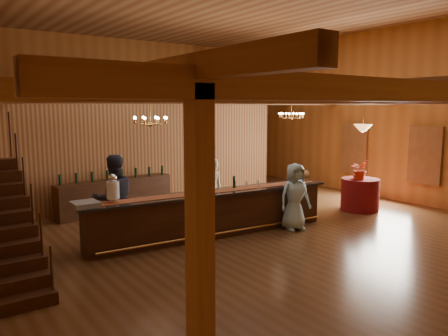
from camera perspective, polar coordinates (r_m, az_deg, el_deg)
floor at (r=11.33m, az=1.43°, el=-7.33°), size 14.00×14.00×0.00m
ceiling at (r=11.21m, az=1.54°, el=20.90°), size 14.00×14.00×0.00m
wall_back at (r=17.06m, az=-12.83°, el=6.98°), size 12.00×0.10×5.50m
wall_right at (r=15.30m, az=19.94°, el=6.61°), size 0.10×14.00×5.50m
beam_grid at (r=11.34m, az=-0.06°, el=9.24°), size 11.90×13.90×0.39m
support_posts at (r=10.63m, az=3.07°, el=0.44°), size 9.20×10.20×3.20m
partition_wall at (r=13.74m, az=-9.00°, el=1.86°), size 9.00×0.18×3.10m
window_right_front at (r=14.47m, az=24.79°, el=1.53°), size 0.12×1.05×1.75m
window_right_back at (r=15.91m, az=16.68°, el=2.46°), size 0.12×1.05×1.75m
staircase at (r=8.34m, az=-26.87°, el=-6.75°), size 1.00×2.80×2.00m
backroom_boxes at (r=15.76m, az=-11.47°, el=-1.16°), size 4.10×0.60×1.10m
tasting_bar at (r=10.26m, az=-1.51°, el=-5.93°), size 6.26×1.30×1.05m
beverage_dispenser at (r=9.27m, az=-14.32°, el=-2.65°), size 0.26×0.26×0.60m
glass_rack_tray at (r=9.08m, az=-17.70°, el=-4.53°), size 0.50×0.50×0.10m
raffle_drum at (r=11.60m, az=10.26°, el=-0.97°), size 0.34×0.24×0.30m
bar_bottle_0 at (r=10.25m, az=-1.60°, el=-2.17°), size 0.07×0.07×0.30m
bar_bottle_1 at (r=10.56m, az=1.34°, el=-1.87°), size 0.07×0.07×0.30m
backbar_shelf at (r=12.81m, az=-14.00°, el=-3.58°), size 3.44×0.88×0.96m
round_table at (r=13.31m, az=17.33°, el=-3.32°), size 1.08×1.08×0.93m
chandelier_left at (r=10.28m, az=-9.59°, el=6.19°), size 0.80×0.80×0.67m
chandelier_right at (r=14.33m, az=8.78°, el=6.83°), size 0.80×0.80×0.63m
pendant_lamp at (r=13.08m, az=17.68°, el=5.02°), size 0.52×0.52×0.90m
bartender at (r=11.02m, az=-1.67°, el=-3.15°), size 0.67×0.48×1.73m
staff_second at (r=9.99m, az=-14.20°, el=-3.90°), size 1.05×0.88×1.96m
guest at (r=10.79m, az=9.24°, el=-3.72°), size 0.90×0.70×1.65m
floor_plant at (r=15.38m, az=-1.09°, el=-0.91°), size 0.70×0.58×1.23m
table_flowers at (r=13.06m, az=17.29°, el=-0.13°), size 0.65×0.61×0.59m
table_vase at (r=13.28m, az=16.91°, el=-0.55°), size 0.17×0.17×0.33m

